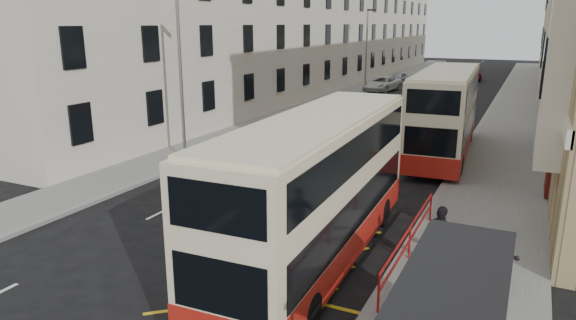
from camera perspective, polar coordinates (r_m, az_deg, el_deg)
The scene contains 18 objects.
ground at distance 13.97m, azimuth -19.84°, elevation -15.20°, with size 200.00×200.00×0.00m, color black.
pavement_right at distance 38.83m, azimuth 23.73°, elevation 3.71°, with size 4.00×120.00×0.15m, color slate.
pavement_left at distance 42.18m, azimuth 2.20°, elevation 5.77°, with size 3.00×120.00×0.15m, color slate.
kerb_right at distance 38.93m, azimuth 20.79°, elevation 4.03°, with size 0.25×120.00×0.15m, color gray.
kerb_left at distance 41.61m, azimuth 4.10°, elevation 5.62°, with size 0.25×120.00×0.15m, color gray.
road_markings at distance 54.41m, azimuth 15.97°, elevation 7.21°, with size 10.00×110.00×0.01m, color silver, non-canonical shape.
terrace_left at distance 58.22m, azimuth 3.00°, elevation 14.66°, with size 9.18×79.00×13.25m.
guard_railing at distance 15.44m, azimuth 13.40°, elevation -8.16°, with size 0.06×6.56×1.01m.
street_lamp_near at distance 25.49m, azimuth -11.77°, elevation 9.76°, with size 0.93×0.18×8.00m.
street_lamp_far at distance 52.56m, azimuth 8.77°, elevation 12.43°, with size 0.93×0.18×8.00m.
double_decker_front at distance 14.67m, azimuth 3.35°, elevation -3.33°, with size 2.85×10.97×4.35m.
double_decker_rear at distance 28.00m, azimuth 17.02°, elevation 5.03°, with size 3.24×11.43×4.51m.
pedestrian_mid at distance 14.55m, azimuth 22.92°, elevation -10.21°, with size 0.74×0.58×1.53m, color black.
pedestrian_far at distance 14.94m, azimuth 16.58°, elevation -8.31°, with size 1.08×0.45×1.84m, color black.
white_van at distance 54.36m, azimuth 10.37°, elevation 8.32°, with size 2.47×5.36×1.49m, color silver.
car_silver at distance 60.97m, azimuth 12.11°, elevation 8.87°, with size 1.61×4.00×1.36m, color #9DA0A5.
car_dark at distance 80.28m, azimuth 16.51°, elevation 9.96°, with size 1.36×3.91×1.29m, color black.
car_red at distance 67.96m, azimuth 19.65°, elevation 8.97°, with size 2.02×4.96×1.44m, color maroon.
Camera 1 is at (9.01, -8.22, 6.82)m, focal length 32.00 mm.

